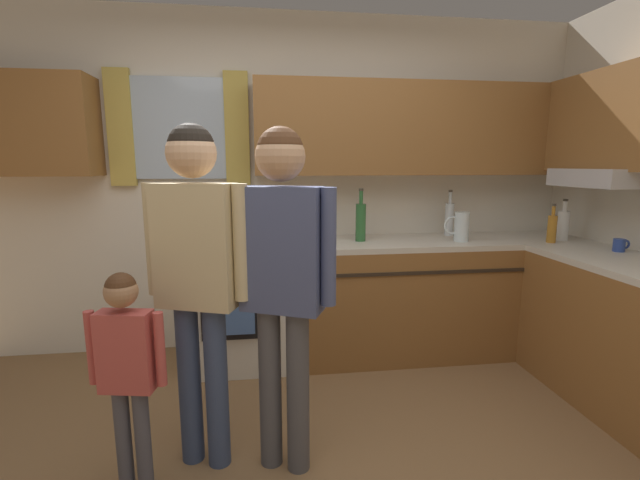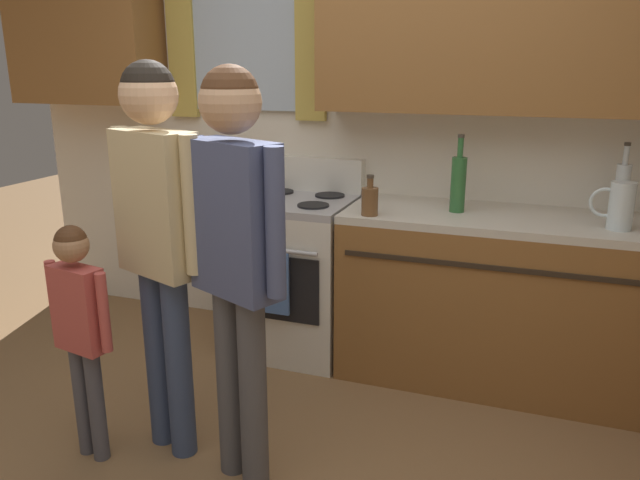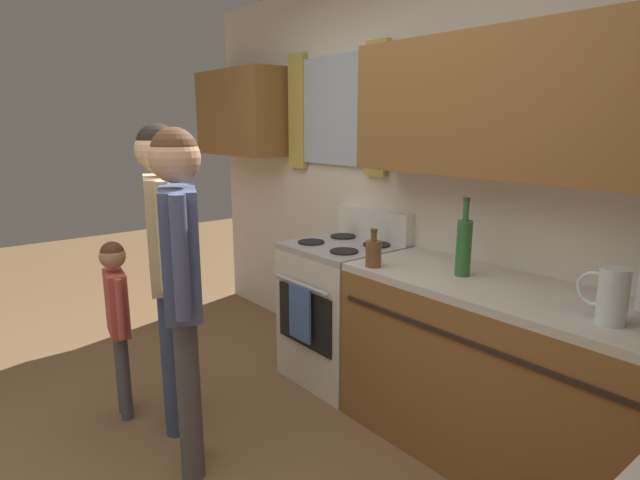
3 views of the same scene
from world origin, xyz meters
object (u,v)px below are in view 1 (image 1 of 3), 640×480
object	(u,v)px
bottle_milk_white	(563,225)
mug_cobalt_blue	(620,245)
bottle_squat_brown	(311,237)
small_child	(127,359)
bottle_wine_green	(361,221)
water_pitcher	(461,227)
adult_in_plaid	(282,263)
bottle_tall_clear	(449,218)
adult_holding_child	(197,259)
bottle_oil_amber	(552,228)
stove_oven	(242,301)

from	to	relation	value
bottle_milk_white	mug_cobalt_blue	xyz separation A→B (m)	(0.08, -0.45, -0.08)
bottle_squat_brown	small_child	distance (m)	1.44
bottle_wine_green	water_pitcher	distance (m)	0.75
adult_in_plaid	bottle_milk_white	bearing A→B (deg)	25.54
bottle_tall_clear	adult_holding_child	size ratio (longest dim) A/B	0.22
bottle_squat_brown	mug_cobalt_blue	xyz separation A→B (m)	(2.01, -0.38, -0.03)
bottle_tall_clear	adult_in_plaid	world-z (taller)	adult_in_plaid
bottle_oil_amber	adult_in_plaid	world-z (taller)	adult_in_plaid
bottle_wine_green	bottle_squat_brown	distance (m)	0.47
stove_oven	bottle_milk_white	size ratio (longest dim) A/B	3.51
stove_oven	bottle_wine_green	xyz separation A→B (m)	(0.89, -0.00, 0.58)
bottle_oil_amber	adult_in_plaid	xyz separation A→B (m)	(-2.02, -0.95, 0.02)
water_pitcher	bottle_wine_green	bearing A→B (deg)	171.96
bottle_milk_white	bottle_squat_brown	size ratio (longest dim) A/B	1.53
bottle_milk_white	bottle_wine_green	bearing A→B (deg)	173.91
bottle_milk_white	bottle_tall_clear	distance (m)	0.83
water_pitcher	adult_in_plaid	bearing A→B (deg)	-141.55
small_child	bottle_wine_green	bearing A→B (deg)	44.44
bottle_wine_green	mug_cobalt_blue	world-z (taller)	bottle_wine_green
water_pitcher	small_child	xyz separation A→B (m)	(-2.06, -1.19, -0.37)
mug_cobalt_blue	water_pitcher	bearing A→B (deg)	149.76
bottle_milk_white	bottle_tall_clear	xyz separation A→B (m)	(-0.76, 0.33, 0.02)
mug_cobalt_blue	bottle_oil_amber	bearing A→B (deg)	122.33
bottle_wine_green	bottle_oil_amber	distance (m)	1.40
bottle_oil_amber	adult_holding_child	xyz separation A→B (m)	(-2.41, -0.87, 0.03)
mug_cobalt_blue	small_child	distance (m)	3.02
adult_in_plaid	small_child	bearing A→B (deg)	-172.36
bottle_squat_brown	water_pitcher	xyz separation A→B (m)	(1.14, 0.13, 0.03)
water_pitcher	adult_in_plaid	xyz separation A→B (m)	(-1.38, -1.10, 0.02)
bottle_oil_amber	water_pitcher	distance (m)	0.66
bottle_milk_white	adult_holding_child	world-z (taller)	adult_holding_child
bottle_tall_clear	mug_cobalt_blue	xyz separation A→B (m)	(0.84, -0.78, -0.10)
bottle_milk_white	bottle_wine_green	distance (m)	1.54
bottle_wine_green	bottle_oil_amber	world-z (taller)	bottle_wine_green
bottle_tall_clear	adult_holding_child	bearing A→B (deg)	-144.53
bottle_oil_amber	mug_cobalt_blue	distance (m)	0.44
stove_oven	adult_holding_child	size ratio (longest dim) A/B	0.67
stove_oven	adult_in_plaid	size ratio (longest dim) A/B	0.67
adult_in_plaid	small_child	world-z (taller)	adult_in_plaid
bottle_tall_clear	small_child	xyz separation A→B (m)	(-2.09, -1.46, -0.40)
adult_holding_child	small_child	world-z (taller)	adult_holding_child
bottle_squat_brown	small_child	world-z (taller)	bottle_squat_brown
mug_cobalt_blue	water_pitcher	xyz separation A→B (m)	(-0.87, 0.51, 0.07)
stove_oven	adult_holding_child	distance (m)	1.26
bottle_wine_green	small_child	distance (m)	1.89
water_pitcher	small_child	distance (m)	2.40
bottle_milk_white	bottle_oil_amber	bearing A→B (deg)	-151.03
small_child	mug_cobalt_blue	bearing A→B (deg)	13.06
bottle_milk_white	bottle_squat_brown	distance (m)	1.93
adult_in_plaid	small_child	size ratio (longest dim) A/B	1.59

